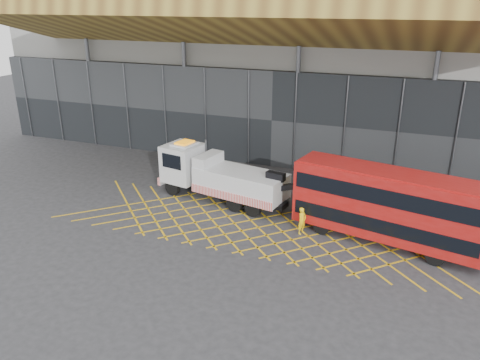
% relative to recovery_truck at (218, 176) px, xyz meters
% --- Properties ---
extents(ground_plane, '(120.00, 120.00, 0.00)m').
position_rel_recovery_truck_xyz_m(ground_plane, '(-0.68, -3.16, -1.80)').
color(ground_plane, '#2B2B2E').
extents(road_markings, '(26.36, 7.16, 0.01)m').
position_rel_recovery_truck_xyz_m(road_markings, '(4.12, -3.16, -1.80)').
color(road_markings, gold).
rests_on(road_markings, ground_plane).
extents(construction_building, '(55.00, 23.97, 18.00)m').
position_rel_recovery_truck_xyz_m(construction_building, '(1.24, 15.23, 7.17)').
color(construction_building, gray).
rests_on(construction_building, ground_plane).
extents(recovery_truck, '(11.26, 4.42, 3.91)m').
position_rel_recovery_truck_xyz_m(recovery_truck, '(0.00, 0.00, 0.00)').
color(recovery_truck, black).
rests_on(recovery_truck, ground_plane).
extents(bus_towed, '(11.07, 4.65, 4.40)m').
position_rel_recovery_truck_xyz_m(bus_towed, '(11.55, -2.19, 0.64)').
color(bus_towed, '#9E0F0C').
rests_on(bus_towed, ground_plane).
extents(worker, '(0.63, 0.73, 1.70)m').
position_rel_recovery_truck_xyz_m(worker, '(6.84, -2.93, -0.96)').
color(worker, yellow).
rests_on(worker, ground_plane).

